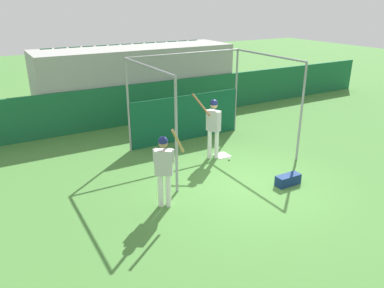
# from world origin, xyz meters

# --- Properties ---
(ground_plane) EXTENTS (60.00, 60.00, 0.00)m
(ground_plane) POSITION_xyz_m (0.00, 0.00, 0.00)
(ground_plane) COLOR #477F38
(outfield_wall) EXTENTS (24.00, 0.12, 1.58)m
(outfield_wall) POSITION_xyz_m (0.00, 6.47, 0.79)
(outfield_wall) COLOR #196038
(outfield_wall) RESTS_ON ground
(bleacher_section) EXTENTS (8.15, 2.40, 2.86)m
(bleacher_section) POSITION_xyz_m (0.00, 7.74, 1.43)
(bleacher_section) COLOR #9E9E99
(bleacher_section) RESTS_ON ground
(batting_cage) EXTENTS (4.25, 3.33, 3.02)m
(batting_cage) POSITION_xyz_m (0.24, 3.38, 1.25)
(batting_cage) COLOR gray
(batting_cage) RESTS_ON ground
(home_plate) EXTENTS (0.44, 0.44, 0.02)m
(home_plate) POSITION_xyz_m (0.50, 2.00, 0.01)
(home_plate) COLOR white
(home_plate) RESTS_ON ground
(player_batter) EXTENTS (0.68, 0.76, 2.02)m
(player_batter) POSITION_xyz_m (0.14, 2.00, 1.15)
(player_batter) COLOR white
(player_batter) RESTS_ON ground
(player_waiting) EXTENTS (0.75, 0.55, 2.03)m
(player_waiting) POSITION_xyz_m (-2.43, 0.11, 1.07)
(player_waiting) COLOR white
(player_waiting) RESTS_ON ground
(equipment_bag) EXTENTS (0.70, 0.28, 0.28)m
(equipment_bag) POSITION_xyz_m (0.90, -0.53, 0.14)
(equipment_bag) COLOR navy
(equipment_bag) RESTS_ON ground
(baseball) EXTENTS (0.07, 0.07, 0.07)m
(baseball) POSITION_xyz_m (0.49, 1.60, 0.04)
(baseball) COLOR white
(baseball) RESTS_ON ground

